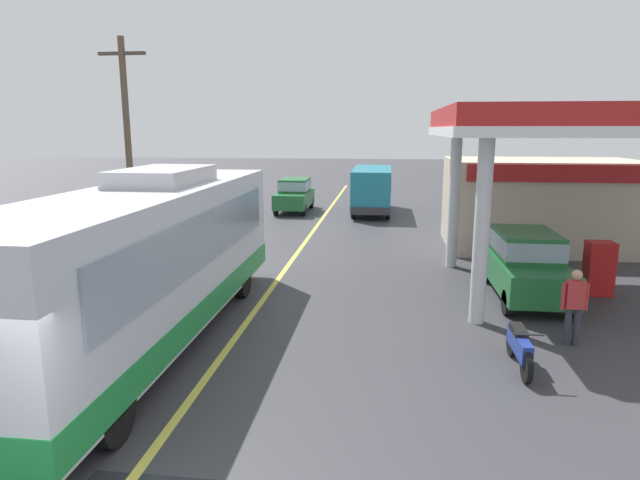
% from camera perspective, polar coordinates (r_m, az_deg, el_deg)
% --- Properties ---
extents(ground, '(120.00, 120.00, 0.00)m').
position_cam_1_polar(ground, '(24.83, -0.62, 1.09)').
color(ground, '#38383D').
extents(lane_divider_stripe, '(0.16, 50.00, 0.01)m').
position_cam_1_polar(lane_divider_stripe, '(19.99, -2.52, -1.50)').
color(lane_divider_stripe, '#D8CC4C').
rests_on(lane_divider_stripe, ground).
extents(coach_bus_main, '(2.60, 11.04, 3.69)m').
position_cam_1_polar(coach_bus_main, '(12.11, -17.58, -2.42)').
color(coach_bus_main, silver).
rests_on(coach_bus_main, ground).
extents(gas_station_roadside, '(9.10, 11.95, 5.10)m').
position_cam_1_polar(gas_station_roadside, '(20.54, 23.84, 5.29)').
color(gas_station_roadside, '#B21E1E').
rests_on(gas_station_roadside, ground).
extents(car_at_pump, '(1.70, 4.20, 1.82)m').
position_cam_1_polar(car_at_pump, '(15.76, 20.85, -2.09)').
color(car_at_pump, '#1E602D').
rests_on(car_at_pump, ground).
extents(minibus_opposing_lane, '(2.04, 6.13, 2.44)m').
position_cam_1_polar(minibus_opposing_lane, '(29.83, 5.51, 5.67)').
color(minibus_opposing_lane, teal).
rests_on(minibus_opposing_lane, ground).
extents(motorcycle_parked_forecourt, '(0.55, 1.80, 0.92)m').
position_cam_1_polar(motorcycle_parked_forecourt, '(11.28, 20.26, -10.44)').
color(motorcycle_parked_forecourt, black).
rests_on(motorcycle_parked_forecourt, ground).
extents(pedestrian_near_pump, '(0.55, 0.22, 1.66)m').
position_cam_1_polar(pedestrian_near_pump, '(12.71, 25.23, -6.03)').
color(pedestrian_near_pump, '#33333F').
rests_on(pedestrian_near_pump, ground).
extents(car_trailing_behind_bus, '(1.70, 4.20, 1.82)m').
position_cam_1_polar(car_trailing_behind_bus, '(30.33, -2.69, 4.94)').
color(car_trailing_behind_bus, '#1E602D').
rests_on(car_trailing_behind_bus, ground).
extents(utility_pole_roadside, '(1.80, 0.24, 7.84)m').
position_cam_1_polar(utility_pole_roadside, '(21.90, -19.60, 9.82)').
color(utility_pole_roadside, brown).
rests_on(utility_pole_roadside, ground).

